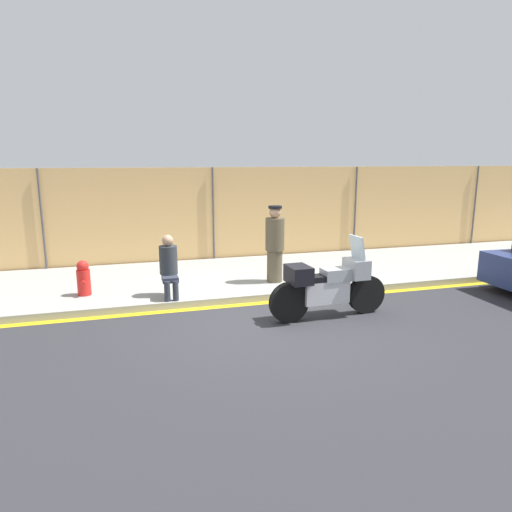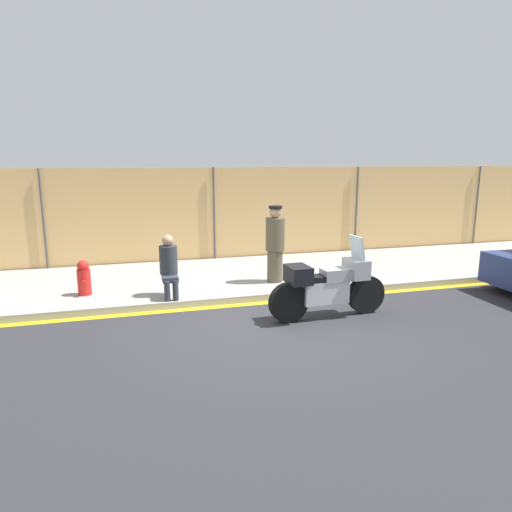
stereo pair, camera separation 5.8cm
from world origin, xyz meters
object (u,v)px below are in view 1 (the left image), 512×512
object	(u,v)px
officer_standing	(275,244)
motorcycle	(328,286)
person_seated_on_curb	(169,263)
fire_hydrant	(84,278)

from	to	relation	value
officer_standing	motorcycle	bearing A→B (deg)	-81.83
officer_standing	person_seated_on_curb	xyz separation A→B (m)	(-2.30, -0.47, -0.18)
motorcycle	officer_standing	xyz separation A→B (m)	(-0.30, 2.08, 0.40)
person_seated_on_curb	fire_hydrant	world-z (taller)	person_seated_on_curb
motorcycle	person_seated_on_curb	world-z (taller)	motorcycle
motorcycle	officer_standing	size ratio (longest dim) A/B	1.35
motorcycle	fire_hydrant	bearing A→B (deg)	149.95
officer_standing	fire_hydrant	size ratio (longest dim) A/B	2.38
officer_standing	fire_hydrant	xyz separation A→B (m)	(-3.91, 0.07, -0.50)
officer_standing	person_seated_on_curb	distance (m)	2.36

